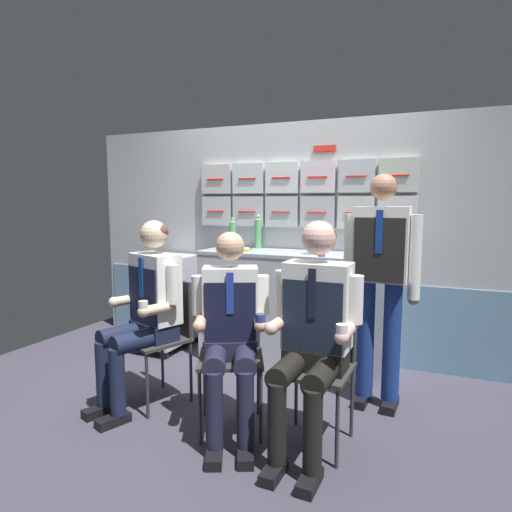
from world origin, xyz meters
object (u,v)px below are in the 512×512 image
crew_member_left (145,304)px  sparkling_bottle_green (232,234)px  folding_chair_left (166,326)px  crew_member_center (230,326)px  paper_cup_tan (322,252)px  folding_chair_center (231,341)px  crew_member_standing (381,272)px  snack_banana (241,249)px  folding_chair_right (320,351)px  crew_member_right (313,325)px  service_trolley (167,300)px

crew_member_left → sparkling_bottle_green: 1.33m
sparkling_bottle_green → folding_chair_left: bearing=-89.2°
crew_member_center → paper_cup_tan: 1.22m
folding_chair_center → paper_cup_tan: paper_cup_tan is taller
folding_chair_left → crew_member_left: crew_member_left is taller
folding_chair_center → crew_member_center: size_ratio=0.69×
crew_member_standing → snack_banana: size_ratio=9.42×
folding_chair_left → folding_chair_right: bearing=-4.1°
crew_member_center → sparkling_bottle_green: 1.61m
sparkling_bottle_green → snack_banana: size_ratio=1.68×
crew_member_left → crew_member_standing: bearing=23.8°
folding_chair_center → crew_member_right: size_ratio=0.65×
crew_member_center → folding_chair_right: 0.56m
folding_chair_left → crew_member_standing: bearing=19.4°
paper_cup_tan → crew_member_left: bearing=-133.3°
folding_chair_left → sparkling_bottle_green: (-0.02, 1.11, 0.59)m
folding_chair_right → folding_chair_left: bearing=175.9°
sparkling_bottle_green → paper_cup_tan: 0.96m
sparkling_bottle_green → paper_cup_tan: sparkling_bottle_green is taller
folding_chair_left → paper_cup_tan: paper_cup_tan is taller
sparkling_bottle_green → service_trolley: bearing=-165.2°
folding_chair_center → crew_member_center: crew_member_center is taller
service_trolley → folding_chair_left: 1.15m
service_trolley → folding_chair_left: service_trolley is taller
service_trolley → sparkling_bottle_green: bearing=14.8°
paper_cup_tan → snack_banana: 0.75m
folding_chair_left → folding_chair_right: same height
crew_member_center → snack_banana: crew_member_center is taller
folding_chair_left → crew_member_right: bearing=-11.7°
crew_member_standing → folding_chair_right: bearing=-113.3°
service_trolley → folding_chair_left: bearing=-55.5°
folding_chair_left → crew_member_left: bearing=-110.4°
snack_banana → folding_chair_left: bearing=-99.6°
folding_chair_center → crew_member_standing: (0.83, 0.63, 0.41)m
folding_chair_left → crew_member_standing: (1.43, 0.50, 0.41)m
crew_member_standing → snack_banana: 1.34m
folding_chair_center → crew_member_standing: 1.12m
crew_member_right → crew_member_standing: size_ratio=0.82×
crew_member_center → crew_member_left: bearing=170.4°
crew_member_left → crew_member_right: bearing=-4.3°
service_trolley → sparkling_bottle_green: sparkling_bottle_green is taller
snack_banana → crew_member_left: bearing=-101.1°
service_trolley → folding_chair_center: service_trolley is taller
sparkling_bottle_green → crew_member_left: bearing=-91.8°
folding_chair_right → sparkling_bottle_green: 1.79m
crew_member_left → paper_cup_tan: 1.44m
folding_chair_right → folding_chair_center: bearing=-176.0°
crew_member_standing → folding_chair_center: bearing=-143.0°
crew_member_left → crew_member_standing: 1.64m
crew_member_standing → snack_banana: (-1.27, 0.44, 0.06)m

